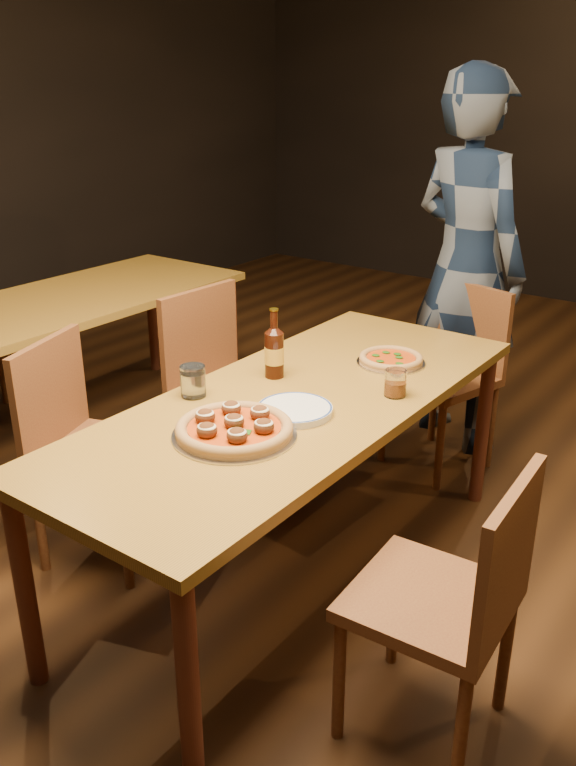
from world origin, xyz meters
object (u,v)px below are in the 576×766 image
Objects in this scene: water_glass at (193,381)px; diner at (467,266)px; plate_stack at (295,410)px; amber_glass at (395,383)px; chair_main_e at (430,598)px; chair_main_nw at (101,450)px; pizza_margherita at (391,359)px; table_left at (61,313)px; beer_bottle at (274,353)px; table_main at (296,415)px; pizza_meatball at (234,428)px; chair_end at (440,377)px; chair_main_sw at (235,393)px.

diner is at bearing 80.93° from water_glass.
amber_glass is at bearing 59.43° from plate_stack.
chair_main_e is 0.76m from plate_stack.
chair_main_nw is 3.45× the size of pizza_margherita.
chair_main_e is 0.81m from amber_glass.
pizza_margherita is 0.33m from amber_glass.
diner is at bearing 103.45° from amber_glass.
diner is at bearing 35.36° from table_left.
chair_main_e is 1.09m from beer_bottle.
table_left is 1.49m from water_glass.
table_main is at bearing 34.49° from water_glass.
chair_main_e is 2.30× the size of pizza_meatball.
chair_end is (1.73, 0.84, -0.22)m from table_left.
table_left is 2.16× the size of chair_main_nw.
diner is (-0.11, 1.60, 0.17)m from plate_stack.
water_glass is (-0.12, -0.32, -0.04)m from beer_bottle.
table_main is 1.07× the size of diner.
chair_end is at bearing 120.03° from diner.
beer_bottle is at bearing -166.59° from amber_glass.
chair_main_e is at bearing -110.17° from chair_main_nw.
plate_stack is at bearing -93.41° from chair_main_nw.
chair_main_sw reaches higher than pizza_margherita.
pizza_margherita reaches higher than plate_stack.
table_left is 5.07× the size of pizza_meatball.
beer_bottle is (0.42, -0.26, 0.36)m from chair_main_sw.
water_glass is at bearing -91.83° from chair_main_nw.
chair_main_nw reaches higher than water_glass.
pizza_margherita is at bearing -67.65° from chair_end.
chair_main_sw is at bearing -122.27° from chair_main_e.
table_left is 2.16× the size of chair_end.
pizza_margherita reaches higher than table_left.
table_main is 20.72× the size of amber_glass.
table_main is 2.21× the size of chair_main_e.
table_left is 1.98m from amber_glass.
diner is (0.27, 1.69, 0.13)m from water_glass.
chair_main_nw is 1.98m from diner.
chair_main_nw is at bearing -164.86° from plate_stack.
chair_main_e is at bearing -54.23° from pizza_margherita.
chair_main_e is 3.49× the size of beer_bottle.
chair_main_e is at bearing -27.68° from beer_bottle.
pizza_meatball is at bearing -74.41° from chair_end.
amber_glass is 1.31m from diner.
diner reaches higher than chair_main_e.
table_left is at bearing -108.67° from chair_main_e.
beer_bottle is 0.34m from water_glass.
chair_main_e is 0.77m from pizza_meatball.
chair_main_nw is 3.65× the size of plate_stack.
beer_bottle is at bearing -118.50° from chair_main_sw.
chair_main_e is 8.10× the size of water_glass.
beer_bottle is 1.39m from diner.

